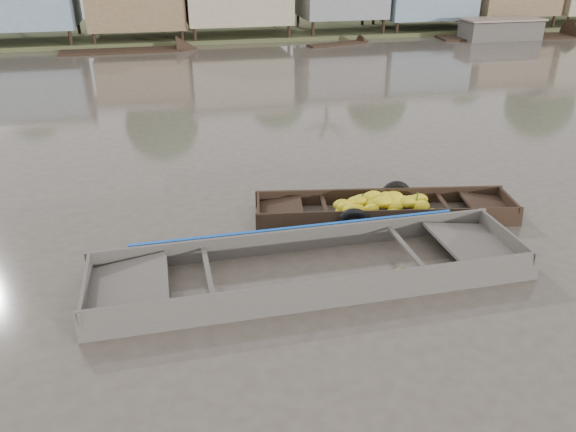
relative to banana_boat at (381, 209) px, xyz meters
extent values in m
plane|color=#453E34|center=(-2.08, -2.38, -0.19)|extent=(120.00, 120.00, 0.00)
cube|color=#384723|center=(-2.08, 30.62, -0.19)|extent=(120.00, 12.00, 0.50)
cube|color=brown|center=(-5.88, 27.12, 2.01)|extent=(5.80, 4.60, 2.70)
cube|color=black|center=(0.09, 0.00, -0.27)|extent=(6.12, 2.13, 0.08)
cube|color=black|center=(0.20, 0.64, -0.03)|extent=(6.09, 1.17, 0.57)
cube|color=black|center=(-0.02, -0.65, -0.03)|extent=(6.09, 1.17, 0.57)
cube|color=black|center=(3.06, -0.50, -0.03)|extent=(0.28, 1.33, 0.54)
cube|color=black|center=(2.54, -0.42, 0.04)|extent=(1.22, 1.31, 0.21)
cube|color=black|center=(-2.87, 0.49, -0.03)|extent=(0.28, 1.33, 0.54)
cube|color=black|center=(-2.36, 0.41, 0.04)|extent=(1.22, 1.31, 0.21)
cube|color=black|center=(-1.33, 0.23, 0.09)|extent=(0.31, 1.28, 0.05)
cube|color=black|center=(1.51, -0.24, 0.09)|extent=(0.31, 1.28, 0.05)
ellipsoid|color=yellow|center=(0.87, -0.29, 0.12)|extent=(0.50, 0.38, 0.28)
ellipsoid|color=yellow|center=(0.83, 0.18, 0.05)|extent=(0.47, 0.36, 0.26)
ellipsoid|color=yellow|center=(0.26, -0.07, 0.30)|extent=(0.55, 0.43, 0.31)
ellipsoid|color=yellow|center=(-0.87, 0.30, 0.06)|extent=(0.50, 0.38, 0.28)
ellipsoid|color=yellow|center=(-0.91, 0.11, -0.01)|extent=(0.42, 0.32, 0.23)
ellipsoid|color=yellow|center=(-0.16, 0.36, 0.17)|extent=(0.43, 0.33, 0.24)
ellipsoid|color=yellow|center=(-0.64, -0.11, 0.08)|extent=(0.48, 0.37, 0.27)
ellipsoid|color=yellow|center=(-0.02, 0.29, 0.12)|extent=(0.44, 0.34, 0.25)
ellipsoid|color=yellow|center=(0.47, -0.13, 0.21)|extent=(0.50, 0.38, 0.28)
ellipsoid|color=yellow|center=(0.15, -0.13, 0.20)|extent=(0.48, 0.37, 0.27)
ellipsoid|color=yellow|center=(-0.18, 0.10, 0.29)|extent=(0.51, 0.40, 0.29)
ellipsoid|color=yellow|center=(-0.04, -0.15, 0.26)|extent=(0.51, 0.40, 0.29)
ellipsoid|color=yellow|center=(0.14, 0.09, 0.27)|extent=(0.41, 0.32, 0.23)
ellipsoid|color=yellow|center=(1.05, -0.55, 0.01)|extent=(0.45, 0.35, 0.25)
ellipsoid|color=yellow|center=(-0.58, 0.18, 0.17)|extent=(0.46, 0.36, 0.26)
ellipsoid|color=yellow|center=(-0.15, -0.05, 0.20)|extent=(0.50, 0.39, 0.28)
ellipsoid|color=yellow|center=(-0.74, -0.08, 0.07)|extent=(0.54, 0.42, 0.30)
ellipsoid|color=yellow|center=(0.14, -0.38, 0.04)|extent=(0.44, 0.34, 0.24)
ellipsoid|color=yellow|center=(0.43, 0.32, 0.08)|extent=(0.47, 0.36, 0.26)
ellipsoid|color=yellow|center=(-0.45, 0.15, 0.19)|extent=(0.54, 0.42, 0.30)
ellipsoid|color=yellow|center=(-0.67, -0.20, 0.01)|extent=(0.53, 0.41, 0.29)
ellipsoid|color=yellow|center=(0.56, -0.26, 0.23)|extent=(0.42, 0.33, 0.24)
ellipsoid|color=yellow|center=(0.25, -0.23, 0.15)|extent=(0.47, 0.36, 0.26)
ellipsoid|color=yellow|center=(-0.72, -0.19, 0.03)|extent=(0.53, 0.41, 0.30)
ellipsoid|color=yellow|center=(0.99, 0.08, 0.10)|extent=(0.53, 0.41, 0.30)
ellipsoid|color=yellow|center=(0.06, 0.14, 0.19)|extent=(0.52, 0.40, 0.29)
ellipsoid|color=yellow|center=(-0.05, 0.24, 0.16)|extent=(0.48, 0.37, 0.27)
ellipsoid|color=yellow|center=(-0.91, -0.20, -0.04)|extent=(0.43, 0.33, 0.24)
ellipsoid|color=yellow|center=(-0.13, 0.17, 0.18)|extent=(0.48, 0.37, 0.27)
ellipsoid|color=yellow|center=(0.48, 0.34, 0.07)|extent=(0.45, 0.35, 0.25)
ellipsoid|color=yellow|center=(-0.33, -0.23, 0.15)|extent=(0.42, 0.32, 0.23)
ellipsoid|color=yellow|center=(-0.82, 0.11, 0.08)|extent=(0.54, 0.42, 0.30)
cylinder|color=#3F6626|center=(-0.44, 0.09, 0.29)|extent=(0.04, 0.04, 0.20)
cylinder|color=#3F6626|center=(0.31, -0.04, 0.29)|extent=(0.04, 0.04, 0.20)
cylinder|color=#3F6626|center=(0.85, -0.13, 0.29)|extent=(0.04, 0.04, 0.20)
torus|color=black|center=(0.65, 0.65, -0.01)|extent=(0.81, 0.32, 0.79)
torus|color=black|center=(-0.89, -0.59, -0.01)|extent=(0.80, 0.32, 0.78)
cube|color=#433E39|center=(-2.29, -2.23, -0.27)|extent=(8.40, 1.86, 0.08)
cube|color=#433E39|center=(-2.30, -1.20, 0.03)|extent=(8.57, 0.24, 0.68)
cube|color=#433E39|center=(-2.29, -3.25, 0.03)|extent=(8.57, 0.24, 0.68)
cube|color=#433E39|center=(1.90, -2.20, 0.03)|extent=(0.07, 2.09, 0.65)
cube|color=#433E39|center=(1.17, -2.20, 0.11)|extent=(1.47, 1.82, 0.26)
cube|color=#433E39|center=(-6.49, -2.25, 0.03)|extent=(0.07, 2.09, 0.65)
cube|color=#433E39|center=(-5.76, -2.25, 0.11)|extent=(1.47, 1.82, 0.26)
cube|color=#433E39|center=(-4.30, -2.24, 0.17)|extent=(0.11, 2.01, 0.05)
cube|color=#433E39|center=(-0.29, -2.21, 0.17)|extent=(0.11, 2.01, 0.05)
cube|color=#665E54|center=(-2.29, -2.23, -0.21)|extent=(6.39, 1.69, 0.02)
cube|color=#1048A7|center=(-2.30, -1.13, 0.29)|extent=(6.93, 0.15, 0.17)
torus|color=olive|center=(-0.46, -2.55, -0.19)|extent=(0.48, 0.48, 0.07)
torus|color=olive|center=(-0.46, -2.55, -0.14)|extent=(0.39, 0.39, 0.07)
cube|color=black|center=(-6.91, 23.38, -0.24)|extent=(6.85, 1.54, 0.35)
cube|color=black|center=(17.74, 22.97, -0.24)|extent=(9.40, 2.85, 0.35)
cube|color=black|center=(5.95, 22.88, -0.24)|extent=(3.93, 1.87, 0.35)
cube|color=black|center=(16.92, 22.62, 0.36)|extent=(5.00, 2.00, 1.20)
camera|label=1|loc=(-4.80, -11.24, 5.81)|focal=35.00mm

